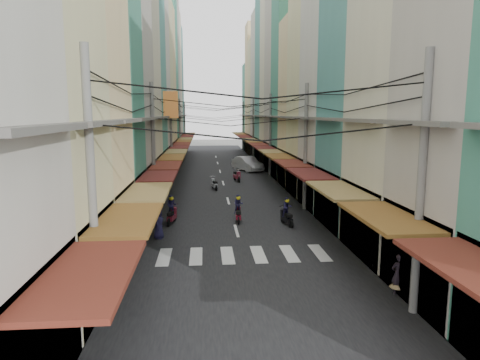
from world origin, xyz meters
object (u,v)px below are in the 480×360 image
white_car (248,171)px  bicycle (331,210)px  market_umbrella (384,203)px  traffic_sign (333,180)px

white_car → bicycle: bearing=-101.6°
market_umbrella → traffic_sign: 5.26m
bicycle → market_umbrella: market_umbrella is taller
white_car → traffic_sign: 22.28m
white_car → market_umbrella: (3.84, -27.13, 2.01)m
bicycle → market_umbrella: 7.79m
bicycle → traffic_sign: (-0.67, -2.35, 2.35)m
traffic_sign → white_car: bearing=97.5°
bicycle → market_umbrella: (0.27, -7.51, 2.01)m
white_car → bicycle: white_car is taller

